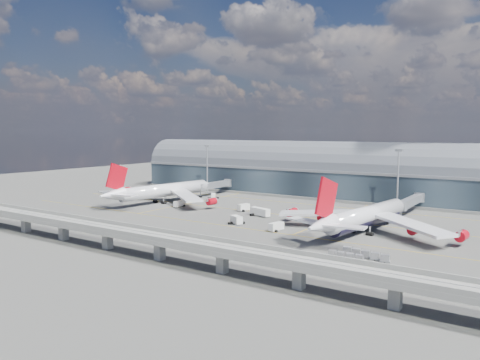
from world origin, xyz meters
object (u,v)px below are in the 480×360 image
Objects in this scene: airliner_left at (162,191)px; service_truck_2 at (260,212)px; floodlight_mast_right at (398,178)px; service_truck_0 at (179,204)px; service_truck_3 at (276,227)px; cargo_train_2 at (346,256)px; service_truck_4 at (244,207)px; service_truck_1 at (236,220)px; floodlight_mast_left at (207,168)px; cargo_train_1 at (365,254)px; service_truck_5 at (213,196)px; airliner_right at (364,217)px; cargo_train_0 at (113,227)px.

airliner_left is 55.77m from service_truck_2.
floodlight_mast_right reaches higher than airliner_left.
service_truck_2 reaches higher than service_truck_0.
airliner_left reaches higher than service_truck_0.
cargo_train_2 is at bearing -22.13° from service_truck_3.
service_truck_1 is at bearing -45.21° from service_truck_4.
floodlight_mast_right reaches higher than service_truck_2.
service_truck_4 is at bearing -37.44° from floodlight_mast_left.
floodlight_mast_left reaches higher than service_truck_4.
service_truck_4 is (43.51, 2.72, -4.26)m from airliner_left.
service_truck_4 is at bearing 6.65° from service_truck_0.
cargo_train_1 is at bearing -27.08° from service_truck_0.
floodlight_mast_left is 39.78m from airliner_left.
service_truck_5 reaches higher than cargo_train_2.
airliner_left reaches higher than cargo_train_2.
service_truck_1 is at bearing -14.72° from airliner_left.
floodlight_mast_left reaches higher than service_truck_2.
service_truck_5 is at bearing 88.60° from service_truck_0.
floodlight_mast_left is 4.63× the size of service_truck_4.
service_truck_4 is 77.87m from cargo_train_2.
cargo_train_2 is (32.00, -20.05, -0.56)m from service_truck_3.
service_truck_5 is (-43.85, 27.62, -0.38)m from service_truck_2.
airliner_right is at bearing -11.10° from service_truck_0.
floodlight_mast_left is at bearing 42.58° from cargo_train_1.
service_truck_5 is 0.54× the size of cargo_train_2.
airliner_right reaches higher than cargo_train_2.
service_truck_4 is 1.02× the size of service_truck_5.
service_truck_2 reaches higher than service_truck_5.
cargo_train_1 is (13.52, -78.42, -12.67)m from floodlight_mast_right.
cargo_train_0 is at bearing 165.62° from service_truck_1.
service_truck_4 reaches higher than cargo_train_2.
service_truck_1 reaches higher than service_truck_0.
cargo_train_0 reaches higher than cargo_train_1.
airliner_left is 15.56m from service_truck_0.
cargo_train_0 is 78.59m from cargo_train_2.
service_truck_1 is 1.06× the size of service_truck_5.
service_truck_4 is (-30.50, 26.41, 0.06)m from service_truck_3.
service_truck_2 is at bearing -35.71° from floodlight_mast_left.
service_truck_5 is at bearing 18.44° from cargo_train_0.
service_truck_0 is 99.84m from cargo_train_2.
service_truck_2 is at bearing 48.22° from cargo_train_2.
service_truck_1 is at bearing -83.07° from service_truck_5.
floodlight_mast_right is at bearing -27.61° from service_truck_5.
cargo_train_2 is (6.59, -33.05, -4.49)m from airliner_right.
service_truck_5 is at bearing 70.48° from airliner_left.
airliner_left is 1.01× the size of airliner_right.
service_truck_3 is (17.21, -1.69, -0.11)m from service_truck_1.
service_truck_2 is 13.60m from service_truck_4.
service_truck_1 is at bearing -175.67° from service_truck_3.
cargo_train_0 is 0.82× the size of cargo_train_1.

